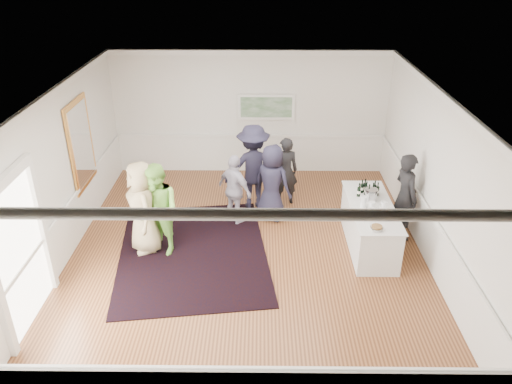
{
  "coord_description": "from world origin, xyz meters",
  "views": [
    {
      "loc": [
        0.27,
        -8.29,
        5.59
      ],
      "look_at": [
        0.18,
        0.2,
        1.27
      ],
      "focal_mm": 35.0,
      "sensor_mm": 36.0,
      "label": 1
    }
  ],
  "objects_px": {
    "ice_bucket": "(371,195)",
    "guest_tan": "(143,207)",
    "guest_green": "(158,210)",
    "nut_bowl": "(377,228)",
    "guest_dark_a": "(253,167)",
    "serving_table": "(369,225)",
    "guest_lilac": "(235,190)",
    "guest_navy": "(272,183)",
    "bartender": "(405,196)",
    "guest_dark_b": "(285,171)"
  },
  "relations": [
    {
      "from": "nut_bowl",
      "to": "bartender",
      "type": "bearing_deg",
      "value": 56.58
    },
    {
      "from": "guest_dark_b",
      "to": "ice_bucket",
      "type": "relative_size",
      "value": 6.27
    },
    {
      "from": "bartender",
      "to": "nut_bowl",
      "type": "bearing_deg",
      "value": 128.95
    },
    {
      "from": "guest_green",
      "to": "ice_bucket",
      "type": "relative_size",
      "value": 7.15
    },
    {
      "from": "guest_tan",
      "to": "guest_dark_a",
      "type": "relative_size",
      "value": 0.95
    },
    {
      "from": "guest_green",
      "to": "guest_lilac",
      "type": "xyz_separation_m",
      "value": [
        1.42,
        1.17,
        -0.14
      ]
    },
    {
      "from": "guest_dark_b",
      "to": "guest_navy",
      "type": "height_order",
      "value": "guest_navy"
    },
    {
      "from": "guest_green",
      "to": "nut_bowl",
      "type": "distance_m",
      "value": 4.11
    },
    {
      "from": "guest_lilac",
      "to": "guest_navy",
      "type": "distance_m",
      "value": 0.82
    },
    {
      "from": "bartender",
      "to": "guest_tan",
      "type": "relative_size",
      "value": 0.98
    },
    {
      "from": "serving_table",
      "to": "nut_bowl",
      "type": "height_order",
      "value": "nut_bowl"
    },
    {
      "from": "guest_dark_a",
      "to": "guest_lilac",
      "type": "bearing_deg",
      "value": 54.37
    },
    {
      "from": "guest_dark_b",
      "to": "nut_bowl",
      "type": "bearing_deg",
      "value": 113.1
    },
    {
      "from": "guest_green",
      "to": "guest_navy",
      "type": "bearing_deg",
      "value": 73.94
    },
    {
      "from": "guest_dark_a",
      "to": "guest_navy",
      "type": "relative_size",
      "value": 1.15
    },
    {
      "from": "guest_tan",
      "to": "nut_bowl",
      "type": "xyz_separation_m",
      "value": [
        4.38,
        -0.72,
        0.0
      ]
    },
    {
      "from": "bartender",
      "to": "guest_green",
      "type": "xyz_separation_m",
      "value": [
        -4.9,
        -0.63,
        0.0
      ]
    },
    {
      "from": "guest_lilac",
      "to": "nut_bowl",
      "type": "relative_size",
      "value": 6.29
    },
    {
      "from": "guest_green",
      "to": "guest_dark_b",
      "type": "distance_m",
      "value": 3.28
    },
    {
      "from": "ice_bucket",
      "to": "guest_tan",
      "type": "bearing_deg",
      "value": -174.74
    },
    {
      "from": "guest_tan",
      "to": "guest_dark_a",
      "type": "xyz_separation_m",
      "value": [
        2.11,
        1.8,
        0.05
      ]
    },
    {
      "from": "serving_table",
      "to": "guest_green",
      "type": "height_order",
      "value": "guest_green"
    },
    {
      "from": "serving_table",
      "to": "bartender",
      "type": "xyz_separation_m",
      "value": [
        0.75,
        0.36,
        0.47
      ]
    },
    {
      "from": "guest_green",
      "to": "nut_bowl",
      "type": "xyz_separation_m",
      "value": [
        4.06,
        -0.64,
        0.02
      ]
    },
    {
      "from": "guest_tan",
      "to": "guest_green",
      "type": "xyz_separation_m",
      "value": [
        0.31,
        -0.08,
        -0.01
      ]
    },
    {
      "from": "guest_navy",
      "to": "bartender",
      "type": "bearing_deg",
      "value": -164.52
    },
    {
      "from": "bartender",
      "to": "guest_green",
      "type": "bearing_deg",
      "value": 79.67
    },
    {
      "from": "guest_green",
      "to": "ice_bucket",
      "type": "xyz_separation_m",
      "value": [
        4.17,
        0.49,
        0.1
      ]
    },
    {
      "from": "guest_dark_a",
      "to": "nut_bowl",
      "type": "xyz_separation_m",
      "value": [
        2.26,
        -2.52,
        -0.05
      ]
    },
    {
      "from": "serving_table",
      "to": "bartender",
      "type": "relative_size",
      "value": 1.22
    },
    {
      "from": "serving_table",
      "to": "guest_tan",
      "type": "relative_size",
      "value": 1.19
    },
    {
      "from": "nut_bowl",
      "to": "ice_bucket",
      "type": "bearing_deg",
      "value": 84.58
    },
    {
      "from": "guest_tan",
      "to": "guest_lilac",
      "type": "relative_size",
      "value": 1.2
    },
    {
      "from": "guest_dark_b",
      "to": "guest_navy",
      "type": "xyz_separation_m",
      "value": [
        -0.31,
        -0.75,
        0.05
      ]
    },
    {
      "from": "bartender",
      "to": "guest_dark_a",
      "type": "distance_m",
      "value": 3.34
    },
    {
      "from": "guest_lilac",
      "to": "guest_dark_a",
      "type": "relative_size",
      "value": 0.79
    },
    {
      "from": "serving_table",
      "to": "guest_navy",
      "type": "relative_size",
      "value": 1.3
    },
    {
      "from": "guest_navy",
      "to": "guest_lilac",
      "type": "bearing_deg",
      "value": 42.77
    },
    {
      "from": "guest_green",
      "to": "nut_bowl",
      "type": "relative_size",
      "value": 7.44
    },
    {
      "from": "bartender",
      "to": "guest_dark_b",
      "type": "bearing_deg",
      "value": 40.72
    },
    {
      "from": "bartender",
      "to": "guest_dark_b",
      "type": "relative_size",
      "value": 1.13
    },
    {
      "from": "guest_lilac",
      "to": "guest_dark_a",
      "type": "distance_m",
      "value": 0.84
    },
    {
      "from": "guest_tan",
      "to": "guest_dark_a",
      "type": "distance_m",
      "value": 2.78
    },
    {
      "from": "guest_dark_a",
      "to": "guest_dark_b",
      "type": "xyz_separation_m",
      "value": [
        0.73,
        0.21,
        -0.18
      ]
    },
    {
      "from": "guest_tan",
      "to": "serving_table",
      "type": "bearing_deg",
      "value": 66.02
    },
    {
      "from": "guest_lilac",
      "to": "ice_bucket",
      "type": "distance_m",
      "value": 2.84
    },
    {
      "from": "bartender",
      "to": "guest_tan",
      "type": "bearing_deg",
      "value": 78.39
    },
    {
      "from": "guest_dark_a",
      "to": "guest_tan",
      "type": "bearing_deg",
      "value": 33.09
    },
    {
      "from": "serving_table",
      "to": "nut_bowl",
      "type": "bearing_deg",
      "value": -95.75
    },
    {
      "from": "guest_dark_b",
      "to": "serving_table",
      "type": "bearing_deg",
      "value": 125.49
    }
  ]
}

